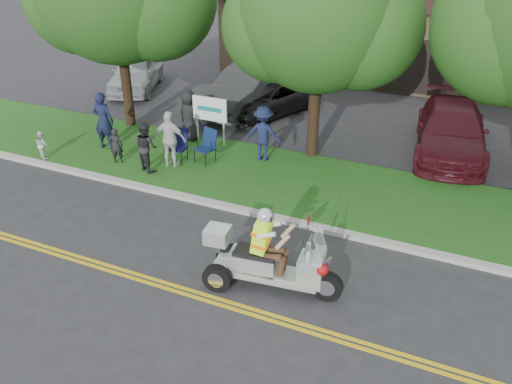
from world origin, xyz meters
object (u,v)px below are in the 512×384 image
at_px(spectator_adult_mid, 146,147).
at_px(parked_car_left, 249,88).
at_px(parked_car_mid, 269,99).
at_px(parked_car_right, 451,130).
at_px(parked_car_far_left, 136,72).
at_px(trike_scooter, 267,261).
at_px(lawn_chair_b, 178,143).
at_px(spectator_adult_right, 170,139).
at_px(spectator_adult_left, 103,121).
at_px(lawn_chair_a, 207,144).

xyz_separation_m(spectator_adult_mid, parked_car_left, (0.38, 6.54, -0.00)).
xyz_separation_m(parked_car_mid, parked_car_right, (6.93, -0.97, 0.16)).
xyz_separation_m(parked_car_far_left, parked_car_right, (13.50, -1.47, 0.02)).
bearing_deg(parked_car_mid, trike_scooter, -44.53).
xyz_separation_m(parked_car_left, parked_car_right, (7.82, -1.12, -0.09)).
bearing_deg(parked_car_far_left, trike_scooter, -66.01).
xyz_separation_m(lawn_chair_b, spectator_adult_right, (0.01, -0.45, 0.30)).
xyz_separation_m(spectator_adult_left, parked_car_left, (2.61, 5.69, -0.19)).
xyz_separation_m(lawn_chair_a, spectator_adult_mid, (-1.37, -1.31, 0.17)).
xyz_separation_m(lawn_chair_b, spectator_adult_left, (-2.74, -0.15, 0.36)).
distance_m(trike_scooter, parked_car_left, 11.46).
relative_size(spectator_adult_right, parked_car_left, 0.34).
relative_size(spectator_adult_mid, parked_car_mid, 0.35).
height_order(spectator_adult_mid, parked_car_right, spectator_adult_mid).
xyz_separation_m(trike_scooter, lawn_chair_b, (-5.05, 4.69, 0.01)).
bearing_deg(trike_scooter, spectator_adult_right, 133.12).
height_order(trike_scooter, lawn_chair_b, trike_scooter).
bearing_deg(spectator_adult_mid, spectator_adult_right, -109.73).
bearing_deg(parked_car_left, spectator_adult_right, -80.79).
relative_size(spectator_adult_left, parked_car_left, 0.36).
height_order(spectator_adult_mid, spectator_adult_right, spectator_adult_right).
bearing_deg(lawn_chair_b, spectator_adult_mid, -123.07).
relative_size(lawn_chair_b, parked_car_far_left, 0.24).
distance_m(spectator_adult_left, spectator_adult_mid, 2.40).
distance_m(lawn_chair_a, parked_car_left, 5.33).
height_order(lawn_chair_b, parked_car_mid, parked_car_mid).
xyz_separation_m(lawn_chair_a, lawn_chair_b, (-0.87, -0.31, -0.01)).
distance_m(parked_car_left, parked_car_right, 7.90).
height_order(spectator_adult_left, spectator_adult_right, spectator_adult_left).
xyz_separation_m(spectator_adult_right, parked_car_far_left, (-5.82, 6.34, -0.23)).
relative_size(spectator_adult_right, parked_car_far_left, 0.40).
distance_m(spectator_adult_right, parked_car_left, 5.99).
distance_m(spectator_adult_mid, parked_car_mid, 6.53).
bearing_deg(lawn_chair_a, spectator_adult_right, -122.29).
bearing_deg(lawn_chair_a, parked_car_mid, 107.36).
bearing_deg(spectator_adult_left, parked_car_mid, -130.89).
relative_size(spectator_adult_left, spectator_adult_mid, 1.25).
bearing_deg(parked_car_right, spectator_adult_left, -163.91).
xyz_separation_m(lawn_chair_a, spectator_adult_right, (-0.86, -0.76, 0.29)).
bearing_deg(parked_car_far_left, spectator_adult_mid, -74.20).
height_order(lawn_chair_b, parked_car_right, parked_car_right).
bearing_deg(parked_car_far_left, lawn_chair_a, -61.68).
distance_m(spectator_adult_left, spectator_adult_right, 2.77).
bearing_deg(spectator_adult_mid, parked_car_right, -123.34).
bearing_deg(lawn_chair_a, parked_car_left, 117.01).
bearing_deg(parked_car_right, spectator_adult_right, -155.21).
distance_m(trike_scooter, spectator_adult_left, 9.02).
distance_m(trike_scooter, spectator_adult_right, 6.59).
height_order(spectator_adult_left, parked_car_mid, spectator_adult_left).
height_order(spectator_adult_mid, parked_car_far_left, spectator_adult_mid).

